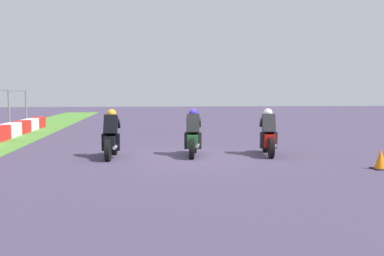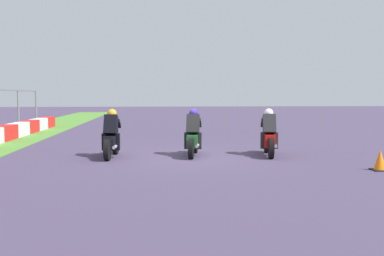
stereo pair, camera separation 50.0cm
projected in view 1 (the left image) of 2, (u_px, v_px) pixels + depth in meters
name	position (u px, v px, depth m)	size (l,w,h in m)	color
ground_plane	(191.00, 157.00, 13.53)	(120.00, 120.00, 0.00)	#443A54
rider_lane_a	(268.00, 136.00, 13.81)	(2.03, 0.61, 1.51)	black
rider_lane_b	(193.00, 136.00, 13.66)	(2.03, 0.62, 1.51)	black
rider_lane_c	(111.00, 138.00, 13.24)	(2.04, 0.56, 1.51)	black
traffic_cone	(381.00, 160.00, 11.20)	(0.40, 0.40, 0.54)	black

